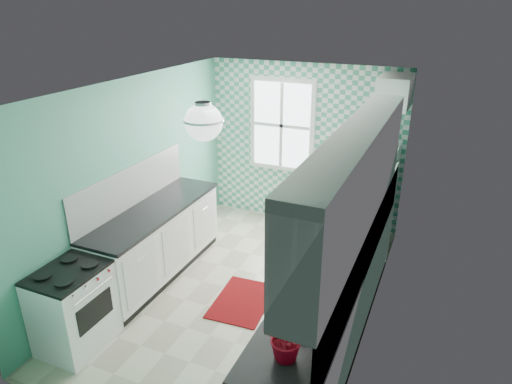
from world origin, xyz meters
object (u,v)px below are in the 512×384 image
at_px(ceiling_light, 204,122).
at_px(fruit_bowl, 304,323).
at_px(microwave, 375,134).
at_px(stove, 74,307).
at_px(potted_plant, 288,338).
at_px(fridge, 368,196).
at_px(sink, 360,219).

relative_size(ceiling_light, fruit_bowl, 1.15).
bearing_deg(microwave, stove, 52.03).
height_order(ceiling_light, microwave, ceiling_light).
bearing_deg(fruit_bowl, stove, -178.36).
distance_m(fruit_bowl, potted_plant, 0.40).
bearing_deg(stove, fruit_bowl, -1.79).
bearing_deg(ceiling_light, fruit_bowl, -28.07).
bearing_deg(potted_plant, fridge, 91.44).
bearing_deg(sink, fridge, 95.73).
relative_size(fridge, stove, 1.78).
height_order(sink, microwave, microwave).
bearing_deg(ceiling_light, stove, -149.42).
bearing_deg(stove, microwave, 51.57).
relative_size(stove, potted_plant, 2.32).
bearing_deg(fruit_bowl, fridge, 91.60).
height_order(stove, sink, sink).
xyz_separation_m(sink, microwave, (-0.09, 1.11, 0.73)).
xyz_separation_m(potted_plant, microwave, (-0.09, 3.60, 0.54)).
bearing_deg(fridge, microwave, 54.26).
distance_m(ceiling_light, sink, 2.36).
bearing_deg(sink, fruit_bowl, -89.26).
bearing_deg(fruit_bowl, sink, 89.88).
bearing_deg(potted_plant, fruit_bowl, 90.00).
xyz_separation_m(fridge, potted_plant, (0.09, -3.60, 0.36)).
xyz_separation_m(ceiling_light, microwave, (1.11, 2.59, -0.66)).
height_order(fridge, fruit_bowl, fridge).
height_order(sink, fruit_bowl, sink).
height_order(fruit_bowl, microwave, microwave).
distance_m(fridge, fruit_bowl, 3.24).
distance_m(stove, microwave, 4.20).
xyz_separation_m(stove, potted_plant, (2.40, -0.31, 0.67)).
bearing_deg(potted_plant, microwave, 91.43).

